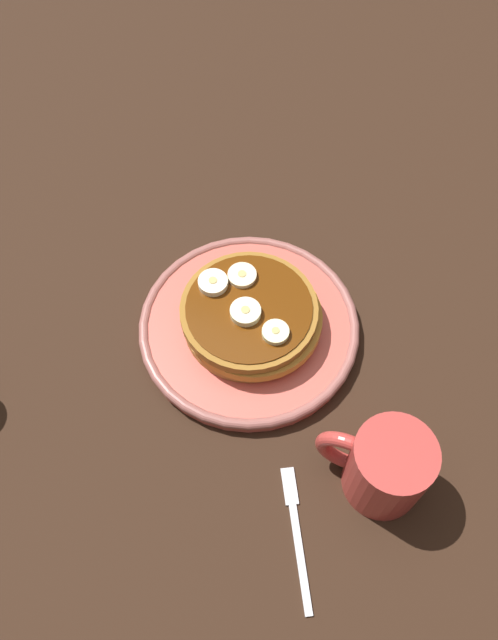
{
  "coord_description": "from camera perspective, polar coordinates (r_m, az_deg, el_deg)",
  "views": [
    {
      "loc": [
        -13.17,
        31.35,
        59.85
      ],
      "look_at": [
        0.0,
        0.0,
        2.44
      ],
      "focal_mm": 36.0,
      "sensor_mm": 36.0,
      "label": 1
    }
  ],
  "objects": [
    {
      "name": "banana_slice_0",
      "position": [
        0.64,
        -0.43,
        0.73
      ],
      "size": [
        3.11,
        3.11,
        1.02
      ],
      "color": "#F3EDBA",
      "rests_on": "pancake_stack"
    },
    {
      "name": "plate",
      "position": [
        0.68,
        0.0,
        -0.61
      ],
      "size": [
        23.33,
        23.33,
        1.89
      ],
      "color": "#CC594C",
      "rests_on": "ground_plane"
    },
    {
      "name": "coffee_mug",
      "position": [
        0.6,
        11.96,
        -12.58
      ],
      "size": [
        10.5,
        7.3,
        8.42
      ],
      "color": "#B23833",
      "rests_on": "ground_plane"
    },
    {
      "name": "ground_plane",
      "position": [
        0.7,
        0.0,
        -1.64
      ],
      "size": [
        140.0,
        140.0,
        3.0
      ],
      "primitive_type": "cube",
      "color": "black"
    },
    {
      "name": "fork",
      "position": [
        0.61,
        4.21,
        -17.98
      ],
      "size": [
        7.24,
        11.81,
        0.5
      ],
      "color": "silver",
      "rests_on": "ground_plane"
    },
    {
      "name": "banana_slice_3",
      "position": [
        0.63,
        2.37,
        -1.12
      ],
      "size": [
        2.7,
        2.7,
        0.85
      ],
      "color": "#EDF1B4",
      "rests_on": "pancake_stack"
    },
    {
      "name": "banana_slice_2",
      "position": [
        0.66,
        -3.21,
        3.31
      ],
      "size": [
        3.08,
        3.08,
        0.99
      ],
      "color": "#F6EAC6",
      "rests_on": "pancake_stack"
    },
    {
      "name": "banana_slice_1",
      "position": [
        0.66,
        -0.62,
        3.96
      ],
      "size": [
        3.01,
        3.01,
        0.76
      ],
      "color": "beige",
      "rests_on": "pancake_stack"
    },
    {
      "name": "pancake_stack",
      "position": [
        0.66,
        0.04,
        0.46
      ],
      "size": [
        14.9,
        14.51,
        3.47
      ],
      "color": "#A47236",
      "rests_on": "plate"
    }
  ]
}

